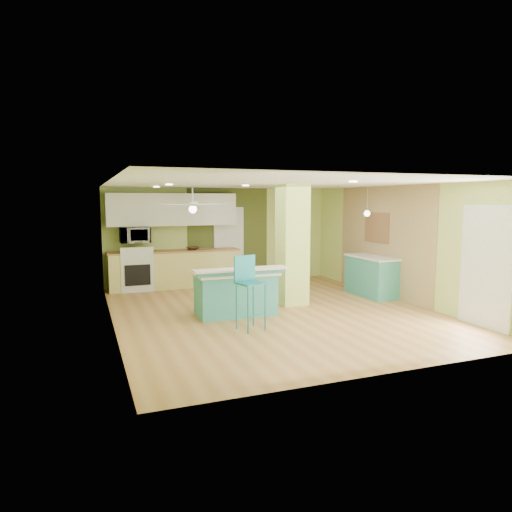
# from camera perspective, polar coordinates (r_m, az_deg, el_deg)

# --- Properties ---
(floor) EXTENTS (6.00, 7.00, 0.01)m
(floor) POSITION_cam_1_polar(r_m,az_deg,el_deg) (9.05, 2.10, -6.99)
(floor) COLOR #A26C38
(floor) RESTS_ON ground
(ceiling) EXTENTS (6.00, 7.00, 0.01)m
(ceiling) POSITION_cam_1_polar(r_m,az_deg,el_deg) (8.79, 2.18, 9.11)
(ceiling) COLOR white
(ceiling) RESTS_ON wall_back
(wall_back) EXTENTS (6.00, 0.01, 2.50)m
(wall_back) POSITION_cam_1_polar(r_m,az_deg,el_deg) (12.12, -4.40, 2.56)
(wall_back) COLOR #C0D472
(wall_back) RESTS_ON floor
(wall_front) EXTENTS (6.00, 0.01, 2.50)m
(wall_front) POSITION_cam_1_polar(r_m,az_deg,el_deg) (5.80, 15.90, -2.48)
(wall_front) COLOR #C0D472
(wall_front) RESTS_ON floor
(wall_left) EXTENTS (0.01, 7.00, 2.50)m
(wall_left) POSITION_cam_1_polar(r_m,az_deg,el_deg) (8.14, -17.71, 0.10)
(wall_left) COLOR #C0D472
(wall_left) RESTS_ON floor
(wall_right) EXTENTS (0.01, 7.00, 2.50)m
(wall_right) POSITION_cam_1_polar(r_m,az_deg,el_deg) (10.38, 17.58, 1.52)
(wall_right) COLOR #C0D472
(wall_right) RESTS_ON floor
(wood_panel) EXTENTS (0.02, 3.40, 2.50)m
(wood_panel) POSITION_cam_1_polar(r_m,az_deg,el_deg) (10.84, 15.54, 1.81)
(wood_panel) COLOR #937954
(wood_panel) RESTS_ON floor
(olive_accent) EXTENTS (2.20, 0.02, 2.50)m
(olive_accent) POSITION_cam_1_polar(r_m,az_deg,el_deg) (12.16, -3.47, 2.58)
(olive_accent) COLOR #465020
(olive_accent) RESTS_ON floor
(interior_door) EXTENTS (0.82, 0.05, 2.00)m
(interior_door) POSITION_cam_1_polar(r_m,az_deg,el_deg) (12.15, -3.42, 1.40)
(interior_door) COLOR silver
(interior_door) RESTS_ON floor
(french_door) EXTENTS (0.04, 1.08, 2.10)m
(french_door) POSITION_cam_1_polar(r_m,az_deg,el_deg) (8.71, 26.81, -1.21)
(french_door) COLOR white
(french_door) RESTS_ON floor
(column) EXTENTS (0.55, 0.55, 2.50)m
(column) POSITION_cam_1_polar(r_m,az_deg,el_deg) (9.55, 4.55, 1.38)
(column) COLOR #C6E068
(column) RESTS_ON floor
(kitchen_run) EXTENTS (3.25, 0.63, 0.94)m
(kitchen_run) POSITION_cam_1_polar(r_m,az_deg,el_deg) (11.60, -10.09, -1.60)
(kitchen_run) COLOR #DCCF73
(kitchen_run) RESTS_ON floor
(stove) EXTENTS (0.76, 0.66, 1.08)m
(stove) POSITION_cam_1_polar(r_m,az_deg,el_deg) (11.45, -14.76, -1.89)
(stove) COLOR silver
(stove) RESTS_ON floor
(upper_cabinets) EXTENTS (3.20, 0.34, 0.80)m
(upper_cabinets) POSITION_cam_1_polar(r_m,az_deg,el_deg) (11.59, -10.36, 5.73)
(upper_cabinets) COLOR white
(upper_cabinets) RESTS_ON wall_back
(microwave) EXTENTS (0.70, 0.48, 0.39)m
(microwave) POSITION_cam_1_polar(r_m,az_deg,el_deg) (11.36, -14.90, 2.56)
(microwave) COLOR white
(microwave) RESTS_ON wall_back
(ceiling_fan) EXTENTS (1.41, 1.41, 0.61)m
(ceiling_fan) POSITION_cam_1_polar(r_m,az_deg,el_deg) (10.34, -7.91, 6.35)
(ceiling_fan) COLOR silver
(ceiling_fan) RESTS_ON ceiling
(pendant_lamp) EXTENTS (0.14, 0.14, 0.69)m
(pendant_lamp) POSITION_cam_1_polar(r_m,az_deg,el_deg) (10.73, 13.71, 5.21)
(pendant_lamp) COLOR silver
(pendant_lamp) RESTS_ON ceiling
(wall_decor) EXTENTS (0.03, 0.90, 0.70)m
(wall_decor) POSITION_cam_1_polar(r_m,az_deg,el_deg) (10.97, 14.87, 3.46)
(wall_decor) COLOR brown
(wall_decor) RESTS_ON wood_panel
(peninsula) EXTENTS (1.77, 0.95, 0.94)m
(peninsula) POSITION_cam_1_polar(r_m,az_deg,el_deg) (8.72, -2.53, -4.55)
(peninsula) COLOR teal
(peninsula) RESTS_ON floor
(bar_stool) EXTENTS (0.50, 0.50, 1.25)m
(bar_stool) POSITION_cam_1_polar(r_m,az_deg,el_deg) (7.69, -1.00, -3.05)
(bar_stool) COLOR teal
(bar_stool) RESTS_ON floor
(side_counter) EXTENTS (0.60, 1.41, 0.91)m
(side_counter) POSITION_cam_1_polar(r_m,az_deg,el_deg) (10.77, 14.16, -2.44)
(side_counter) COLOR teal
(side_counter) RESTS_ON floor
(fruit_bowl) EXTENTS (0.33, 0.33, 0.08)m
(fruit_bowl) POSITION_cam_1_polar(r_m,az_deg,el_deg) (11.55, -7.91, 0.95)
(fruit_bowl) COLOR #342215
(fruit_bowl) RESTS_ON kitchen_run
(canister) EXTENTS (0.15, 0.15, 0.18)m
(canister) POSITION_cam_1_polar(r_m,az_deg,el_deg) (8.86, -0.97, -1.26)
(canister) COLOR gold
(canister) RESTS_ON peninsula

